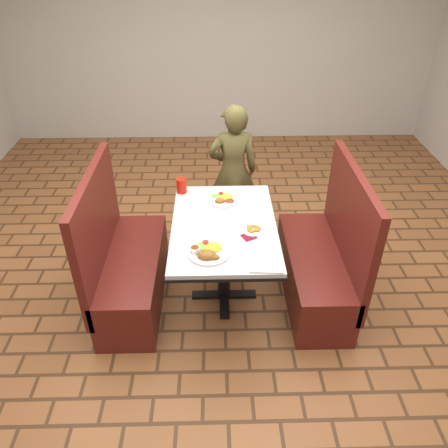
{
  "coord_description": "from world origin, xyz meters",
  "views": [
    {
      "loc": [
        -0.07,
        -2.77,
        2.62
      ],
      "look_at": [
        0.0,
        0.0,
        0.75
      ],
      "focal_mm": 35.0,
      "sensor_mm": 36.0,
      "label": 1
    }
  ],
  "objects_px": {
    "dining_table": "(224,234)",
    "near_dinner_plate": "(208,250)",
    "booth_bench_right": "(321,265)",
    "diner_person": "(233,171)",
    "booth_bench_left": "(127,268)",
    "far_dinner_plate": "(223,198)",
    "red_tumbler": "(181,185)",
    "plantain_plate": "(253,229)"
  },
  "relations": [
    {
      "from": "dining_table",
      "to": "near_dinner_plate",
      "type": "height_order",
      "value": "near_dinner_plate"
    },
    {
      "from": "dining_table",
      "to": "booth_bench_right",
      "type": "bearing_deg",
      "value": 0.0
    },
    {
      "from": "diner_person",
      "to": "near_dinner_plate",
      "type": "xyz_separation_m",
      "value": [
        -0.23,
        -1.4,
        0.11
      ]
    },
    {
      "from": "booth_bench_left",
      "to": "far_dinner_plate",
      "type": "height_order",
      "value": "booth_bench_left"
    },
    {
      "from": "far_dinner_plate",
      "to": "red_tumbler",
      "type": "height_order",
      "value": "red_tumbler"
    },
    {
      "from": "booth_bench_right",
      "to": "near_dinner_plate",
      "type": "distance_m",
      "value": 1.09
    },
    {
      "from": "plantain_plate",
      "to": "red_tumbler",
      "type": "relative_size",
      "value": 1.34
    },
    {
      "from": "dining_table",
      "to": "booth_bench_right",
      "type": "xyz_separation_m",
      "value": [
        0.8,
        0.0,
        -0.32
      ]
    },
    {
      "from": "far_dinner_plate",
      "to": "booth_bench_left",
      "type": "bearing_deg",
      "value": -156.16
    },
    {
      "from": "booth_bench_left",
      "to": "red_tumbler",
      "type": "relative_size",
      "value": 9.36
    },
    {
      "from": "near_dinner_plate",
      "to": "red_tumbler",
      "type": "height_order",
      "value": "red_tumbler"
    },
    {
      "from": "booth_bench_left",
      "to": "red_tumbler",
      "type": "xyz_separation_m",
      "value": [
        0.45,
        0.5,
        0.48
      ]
    },
    {
      "from": "dining_table",
      "to": "plantain_plate",
      "type": "relative_size",
      "value": 7.07
    },
    {
      "from": "plantain_plate",
      "to": "far_dinner_plate",
      "type": "bearing_deg",
      "value": 115.49
    },
    {
      "from": "diner_person",
      "to": "red_tumbler",
      "type": "distance_m",
      "value": 0.72
    },
    {
      "from": "diner_person",
      "to": "plantain_plate",
      "type": "xyz_separation_m",
      "value": [
        0.11,
        -1.13,
        0.09
      ]
    },
    {
      "from": "near_dinner_plate",
      "to": "far_dinner_plate",
      "type": "xyz_separation_m",
      "value": [
        0.12,
        0.72,
        -0.01
      ]
    },
    {
      "from": "booth_bench_left",
      "to": "red_tumbler",
      "type": "distance_m",
      "value": 0.83
    },
    {
      "from": "dining_table",
      "to": "booth_bench_right",
      "type": "height_order",
      "value": "booth_bench_right"
    },
    {
      "from": "plantain_plate",
      "to": "dining_table",
      "type": "bearing_deg",
      "value": 156.47
    },
    {
      "from": "far_dinner_plate",
      "to": "booth_bench_right",
      "type": "bearing_deg",
      "value": -24.0
    },
    {
      "from": "dining_table",
      "to": "plantain_plate",
      "type": "height_order",
      "value": "plantain_plate"
    },
    {
      "from": "booth_bench_left",
      "to": "near_dinner_plate",
      "type": "height_order",
      "value": "booth_bench_left"
    },
    {
      "from": "diner_person",
      "to": "red_tumbler",
      "type": "relative_size",
      "value": 10.45
    },
    {
      "from": "booth_bench_right",
      "to": "booth_bench_left",
      "type": "bearing_deg",
      "value": 180.0
    },
    {
      "from": "booth_bench_left",
      "to": "far_dinner_plate",
      "type": "relative_size",
      "value": 4.68
    },
    {
      "from": "dining_table",
      "to": "far_dinner_plate",
      "type": "xyz_separation_m",
      "value": [
        0.0,
        0.35,
        0.12
      ]
    },
    {
      "from": "dining_table",
      "to": "diner_person",
      "type": "relative_size",
      "value": 0.91
    },
    {
      "from": "far_dinner_plate",
      "to": "plantain_plate",
      "type": "xyz_separation_m",
      "value": [
        0.21,
        -0.45,
        -0.01
      ]
    },
    {
      "from": "dining_table",
      "to": "booth_bench_left",
      "type": "xyz_separation_m",
      "value": [
        -0.8,
        0.0,
        -0.32
      ]
    },
    {
      "from": "dining_table",
      "to": "red_tumbler",
      "type": "xyz_separation_m",
      "value": [
        -0.35,
        0.5,
        0.16
      ]
    },
    {
      "from": "booth_bench_right",
      "to": "red_tumbler",
      "type": "bearing_deg",
      "value": 156.42
    },
    {
      "from": "dining_table",
      "to": "booth_bench_right",
      "type": "relative_size",
      "value": 1.01
    },
    {
      "from": "booth_bench_left",
      "to": "dining_table",
      "type": "bearing_deg",
      "value": 0.0
    },
    {
      "from": "booth_bench_left",
      "to": "plantain_plate",
      "type": "height_order",
      "value": "booth_bench_left"
    },
    {
      "from": "booth_bench_left",
      "to": "near_dinner_plate",
      "type": "distance_m",
      "value": 0.89
    },
    {
      "from": "booth_bench_left",
      "to": "booth_bench_right",
      "type": "relative_size",
      "value": 1.0
    },
    {
      "from": "dining_table",
      "to": "diner_person",
      "type": "bearing_deg",
      "value": 83.86
    },
    {
      "from": "booth_bench_right",
      "to": "plantain_plate",
      "type": "xyz_separation_m",
      "value": [
        -0.58,
        -0.09,
        0.43
      ]
    },
    {
      "from": "diner_person",
      "to": "red_tumbler",
      "type": "bearing_deg",
      "value": 42.88
    },
    {
      "from": "near_dinner_plate",
      "to": "diner_person",
      "type": "bearing_deg",
      "value": 80.58
    },
    {
      "from": "booth_bench_left",
      "to": "near_dinner_plate",
      "type": "bearing_deg",
      "value": -28.44
    }
  ]
}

